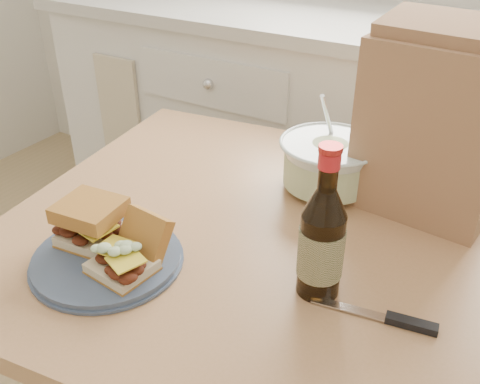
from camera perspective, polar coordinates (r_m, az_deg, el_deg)
The scene contains 9 objects.
cabinet_run at distance 1.91m, azimuth 14.87°, elevation 3.31°, with size 2.50×0.64×0.94m.
dining_table at distance 1.10m, azimuth 0.20°, elevation -7.94°, with size 0.99×0.99×0.74m.
plate at distance 0.96m, azimuth -13.99°, elevation -6.93°, with size 0.25×0.25×0.02m, color #404E67.
sandwich_left at distance 0.97m, azimuth -15.54°, elevation -3.09°, with size 0.12×0.11×0.08m.
sandwich_right at distance 0.91m, azimuth -11.73°, elevation -6.26°, with size 0.11×0.14×0.08m.
coleslaw_bowl at distance 1.14m, azimuth 9.39°, elevation 2.80°, with size 0.21×0.21×0.21m.
beer_bottle at distance 0.83m, azimuth 8.72°, elevation -5.17°, with size 0.07×0.07×0.26m.
knife at distance 0.85m, azimuth 16.20°, elevation -12.94°, with size 0.19×0.04×0.01m.
paper_bag at distance 1.07m, azimuth 19.95°, elevation 6.32°, with size 0.26×0.17×0.34m, color #A87351.
Camera 1 is at (0.42, 0.04, 1.32)m, focal length 40.00 mm.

